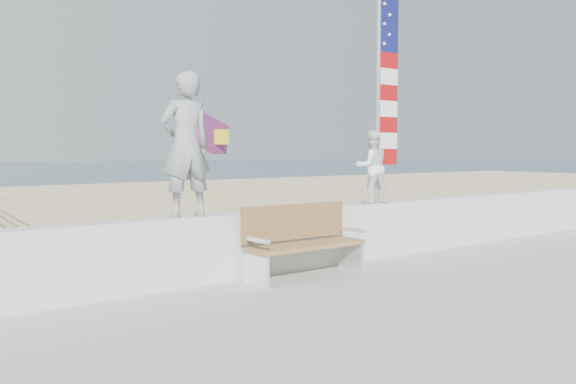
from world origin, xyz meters
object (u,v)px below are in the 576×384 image
child (372,167)px  flag (383,86)px  bench (302,240)px  adult (186,145)px

child → flag: (0.26, -0.00, 1.32)m
bench → adult: bearing=163.8°
flag → adult: bearing=180.0°
adult → bench: adult is taller
adult → flag: 3.78m
child → bench: (-1.83, -0.45, -0.98)m
adult → flag: flag is taller
adult → child: size_ratio=1.58×
adult → flag: size_ratio=0.53×
adult → child: 3.41m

